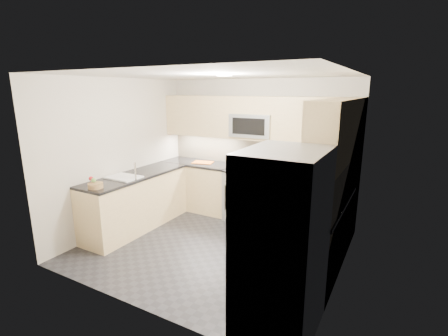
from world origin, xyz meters
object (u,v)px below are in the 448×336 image
Objects in this scene: refrigerator at (282,245)px; utensil_bowl at (325,174)px; gas_range at (249,195)px; fruit_basket at (95,186)px; microwave at (253,125)px; cutting_board at (203,162)px.

refrigerator reaches higher than utensil_bowl.
gas_range is at bearing 178.73° from utensil_bowl.
fruit_basket is (-2.88, 0.30, 0.08)m from refrigerator.
gas_range is at bearing 120.88° from refrigerator.
fruit_basket is at bearing -122.31° from microwave.
refrigerator is (1.45, -2.43, 0.45)m from gas_range.
gas_range is 3.22× the size of utensil_bowl.
refrigerator is at bearing -5.88° from fruit_basket.
microwave is at bearing 173.34° from utensil_bowl.
fruit_basket is at bearing -142.61° from utensil_bowl.
microwave reaches higher than utensil_bowl.
utensil_bowl is at bearing 37.39° from fruit_basket.
fruit_basket is at bearing 174.12° from refrigerator.
refrigerator is 8.67× the size of fruit_basket.
refrigerator reaches higher than fruit_basket.
utensil_bowl is 0.74× the size of cutting_board.
refrigerator is at bearing -45.04° from cutting_board.
gas_range is 4.38× the size of fruit_basket.
cutting_board is at bearing -174.17° from microwave.
microwave is at bearing 90.00° from gas_range.
microwave reaches higher than cutting_board.
cutting_board is (-2.45, 2.45, 0.05)m from refrigerator.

